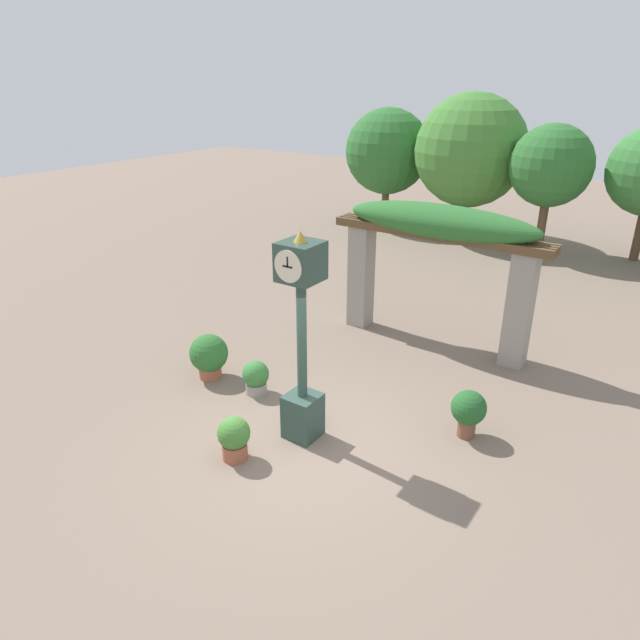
{
  "coord_description": "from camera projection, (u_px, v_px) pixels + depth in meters",
  "views": [
    {
      "loc": [
        4.57,
        -6.14,
        5.58
      ],
      "look_at": [
        -0.22,
        0.79,
        1.93
      ],
      "focal_mm": 32.0,
      "sensor_mm": 36.0,
      "label": 1
    }
  ],
  "objects": [
    {
      "name": "ground_plane",
      "position": [
        304.0,
        448.0,
        9.24
      ],
      "size": [
        60.0,
        60.0,
        0.0
      ],
      "primitive_type": "plane",
      "color": "#7F6B5B"
    },
    {
      "name": "pedestal_clock",
      "position": [
        302.0,
        342.0,
        8.89
      ],
      "size": [
        0.59,
        0.64,
        3.51
      ],
      "color": "#2D473D",
      "rests_on": "ground"
    },
    {
      "name": "pergola",
      "position": [
        438.0,
        240.0,
        11.95
      ],
      "size": [
        4.77,
        1.07,
        3.12
      ],
      "color": "gray",
      "rests_on": "ground"
    },
    {
      "name": "potted_plant_near_left",
      "position": [
        209.0,
        355.0,
        11.21
      ],
      "size": [
        0.76,
        0.76,
        0.92
      ],
      "color": "#9E563D",
      "rests_on": "ground"
    },
    {
      "name": "potted_plant_near_right",
      "position": [
        234.0,
        437.0,
        8.85
      ],
      "size": [
        0.52,
        0.52,
        0.73
      ],
      "color": "#9E563D",
      "rests_on": "ground"
    },
    {
      "name": "potted_plant_far_left",
      "position": [
        256.0,
        377.0,
        10.72
      ],
      "size": [
        0.51,
        0.51,
        0.65
      ],
      "color": "gray",
      "rests_on": "ground"
    },
    {
      "name": "potted_plant_far_right",
      "position": [
        468.0,
        410.0,
        9.37
      ],
      "size": [
        0.58,
        0.58,
        0.84
      ],
      "color": "brown",
      "rests_on": "ground"
    },
    {
      "name": "tree_line",
      "position": [
        570.0,
        160.0,
        18.21
      ],
      "size": [
        16.26,
        4.63,
        5.3
      ],
      "color": "brown",
      "rests_on": "ground"
    }
  ]
}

